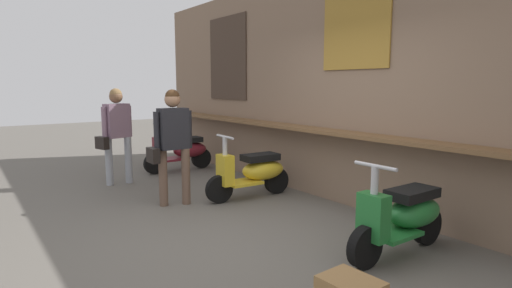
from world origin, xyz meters
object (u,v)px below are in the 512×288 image
scooter_yellow (254,172)px  shopper_browsing (172,136)px  shopper_with_handbag (116,127)px  scooter_green (404,216)px  scooter_maroon (182,151)px

scooter_yellow → shopper_browsing: bearing=-12.4°
shopper_browsing → shopper_with_handbag: bearing=-171.2°
scooter_green → shopper_with_handbag: shopper_with_handbag is taller
scooter_yellow → shopper_with_handbag: 2.52m
scooter_yellow → shopper_with_handbag: shopper_with_handbag is taller
shopper_browsing → scooter_green: bearing=22.4°
scooter_maroon → scooter_green: 5.01m
scooter_yellow → scooter_green: (2.59, 0.00, 0.00)m
scooter_yellow → shopper_browsing: size_ratio=0.87×
shopper_browsing → scooter_maroon: bearing=152.3°
shopper_with_handbag → scooter_green: bearing=0.1°
shopper_with_handbag → shopper_browsing: 1.71m
scooter_maroon → shopper_browsing: size_ratio=0.87×
scooter_maroon → scooter_green: size_ratio=1.00×
scooter_yellow → scooter_maroon: bearing=-86.8°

